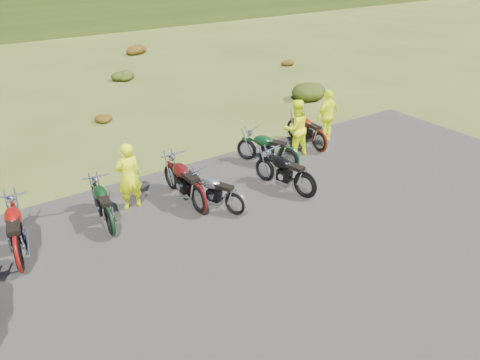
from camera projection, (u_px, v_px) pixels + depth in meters
ground at (247, 228)px, 11.40m from camera, size 300.00×300.00×0.00m
gravel_pad at (300, 271)px, 9.93m from camera, size 20.00×12.00×0.04m
shrub_4 at (101, 117)px, 17.88m from camera, size 0.77×0.77×0.45m
shrub_5 at (122, 74)px, 23.19m from camera, size 1.03×1.03×0.61m
shrub_6 at (135, 48)px, 28.50m from camera, size 1.30×1.30×0.77m
shrub_7 at (310, 88)px, 20.54m from camera, size 1.56×1.56×0.92m
shrub_8 at (285, 61)px, 25.99m from camera, size 0.77×0.77×0.45m
motorcycle_1 at (23, 271)px, 9.92m from camera, size 1.13×2.39×1.20m
motorcycle_2 at (112, 236)px, 11.12m from camera, size 0.89×2.10×1.07m
motorcycle_3 at (235, 216)px, 11.91m from camera, size 1.36×2.04×1.02m
motorcycle_4 at (199, 213)px, 12.01m from camera, size 0.77×2.31×1.21m
motorcycle_5 at (304, 198)px, 12.73m from camera, size 1.16×2.23×1.12m
motorcycle_6 at (319, 152)px, 15.46m from camera, size 0.76×2.11×1.09m
motorcycle_7 at (287, 170)px, 14.25m from camera, size 1.59×2.23×1.12m
person_middle at (129, 178)px, 11.84m from camera, size 0.66×0.44×1.80m
person_right_a at (295, 129)px, 14.79m from camera, size 0.93×0.74×1.86m
person_right_b at (327, 116)px, 15.93m from camera, size 1.11×0.59×1.81m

